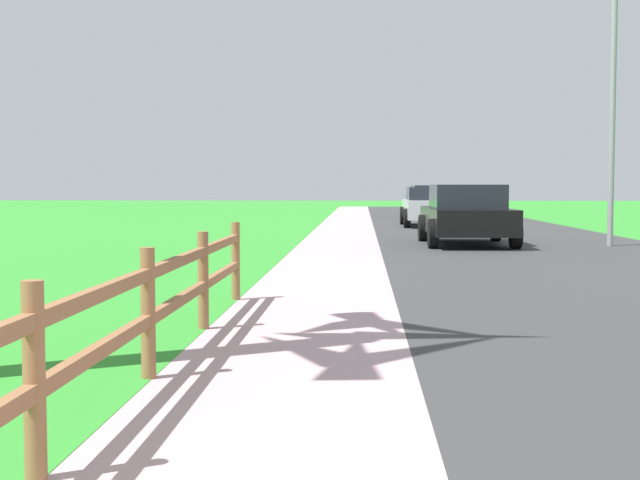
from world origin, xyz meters
TOP-DOWN VIEW (x-y plane):
  - ground_plane at (0.00, 25.00)m, footprint 120.00×120.00m
  - road_asphalt at (3.50, 27.00)m, footprint 7.00×66.00m
  - curb_concrete at (-3.00, 27.00)m, footprint 6.00×66.00m
  - grass_verge at (-4.50, 27.00)m, footprint 5.00×66.00m
  - rail_fence at (-2.03, 4.60)m, footprint 0.11×11.33m
  - parked_suv_black at (2.17, 20.74)m, footprint 2.18×4.39m
  - parked_car_silver at (2.04, 30.65)m, footprint 2.02×4.31m
  - parked_car_blue at (2.72, 38.77)m, footprint 2.20×4.95m
  - street_lamp at (5.70, 20.46)m, footprint 1.17×0.20m

SIDE VIEW (x-z plane):
  - ground_plane at x=0.00m, z-range 0.00..0.00m
  - road_asphalt at x=3.50m, z-range 0.00..0.01m
  - curb_concrete at x=-3.00m, z-range 0.00..0.01m
  - grass_verge at x=-4.50m, z-range 0.00..0.01m
  - rail_fence at x=-2.03m, z-range 0.08..1.08m
  - parked_car_silver at x=2.04m, z-range 0.01..1.42m
  - parked_suv_black at x=2.17m, z-range 0.00..1.49m
  - parked_car_blue at x=2.72m, z-range 0.02..1.50m
  - street_lamp at x=5.70m, z-range 0.60..6.83m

